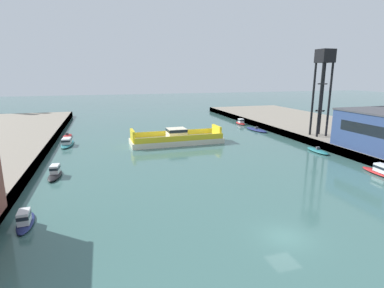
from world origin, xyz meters
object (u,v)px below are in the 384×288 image
(chain_ferry, at_px, (177,139))
(moored_boat_near_left, at_px, (25,220))
(moored_boat_mid_right, at_px, (380,171))
(moored_boat_far_right, at_px, (256,130))
(moored_boat_upstream_a, at_px, (55,173))
(moored_boat_upstream_b, at_px, (67,142))
(moored_boat_far_left, at_px, (67,136))
(moored_boat_near_right, at_px, (241,122))
(crane_tower, at_px, (324,72))
(moored_boat_mid_left, at_px, (318,151))

(chain_ferry, distance_m, moored_boat_near_left, 37.43)
(moored_boat_mid_right, relative_size, moored_boat_far_right, 0.72)
(moored_boat_near_left, height_order, moored_boat_mid_right, moored_boat_mid_right)
(moored_boat_mid_right, bearing_deg, moored_boat_upstream_a, 164.75)
(moored_boat_mid_right, xyz_separation_m, moored_boat_upstream_b, (-45.13, 32.43, -0.02))
(moored_boat_near_left, height_order, moored_boat_upstream_b, moored_boat_near_left)
(moored_boat_upstream_a, bearing_deg, moored_boat_far_left, 92.29)
(chain_ferry, height_order, moored_boat_upstream_b, chain_ferry)
(moored_boat_near_right, xyz_separation_m, moored_boat_mid_right, (-0.01, -46.52, -0.01))
(chain_ferry, relative_size, moored_boat_far_right, 2.30)
(moored_boat_near_right, relative_size, crane_tower, 0.28)
(chain_ferry, height_order, moored_boat_near_left, chain_ferry)
(moored_boat_near_right, bearing_deg, moored_boat_mid_left, -90.09)
(moored_boat_upstream_a, relative_size, moored_boat_upstream_b, 0.66)
(moored_boat_mid_left, relative_size, crane_tower, 0.33)
(moored_boat_near_right, xyz_separation_m, crane_tower, (5.45, -26.03, 14.00))
(moored_boat_near_right, bearing_deg, moored_boat_far_right, -92.32)
(chain_ferry, xyz_separation_m, moored_boat_far_left, (-22.51, 13.01, -0.72))
(moored_boat_near_left, relative_size, moored_boat_upstream_b, 0.62)
(moored_boat_near_right, height_order, moored_boat_far_right, moored_boat_near_right)
(moored_boat_upstream_b, bearing_deg, chain_ferry, -11.78)
(moored_boat_near_left, height_order, crane_tower, crane_tower)
(moored_boat_mid_left, bearing_deg, moored_boat_mid_right, -89.80)
(moored_boat_far_left, relative_size, crane_tower, 0.29)
(chain_ferry, relative_size, crane_tower, 1.10)
(moored_boat_near_left, bearing_deg, moored_boat_far_right, 40.56)
(moored_boat_mid_left, xyz_separation_m, moored_boat_upstream_a, (-44.71, -1.18, 0.34))
(moored_boat_upstream_b, height_order, crane_tower, crane_tower)
(moored_boat_near_right, xyz_separation_m, moored_boat_upstream_a, (-44.76, -34.32, 0.01))
(chain_ferry, xyz_separation_m, crane_tower, (28.85, -7.40, 13.61))
(moored_boat_upstream_a, bearing_deg, moored_boat_near_left, -93.01)
(moored_boat_mid_right, relative_size, moored_boat_upstream_b, 0.75)
(chain_ferry, distance_m, crane_tower, 32.75)
(chain_ferry, bearing_deg, moored_boat_near_left, -126.24)
(moored_boat_mid_left, xyz_separation_m, moored_boat_far_right, (-0.36, 22.93, -0.02))
(moored_boat_mid_left, bearing_deg, moored_boat_far_left, 149.03)
(moored_boat_mid_left, bearing_deg, moored_boat_upstream_a, -178.48)
(chain_ferry, bearing_deg, moored_boat_far_right, 20.11)
(moored_boat_far_right, relative_size, moored_boat_upstream_b, 1.03)
(chain_ferry, distance_m, moored_boat_mid_left, 27.50)
(moored_boat_near_right, bearing_deg, moored_boat_upstream_b, -162.67)
(moored_boat_far_left, distance_m, crane_tower, 57.10)
(moored_boat_near_left, distance_m, moored_boat_upstream_a, 14.52)
(moored_boat_mid_left, height_order, moored_boat_upstream_a, moored_boat_upstream_a)
(crane_tower, bearing_deg, chain_ferry, 165.61)
(moored_boat_upstream_a, bearing_deg, moored_boat_mid_right, -15.25)
(moored_boat_near_right, relative_size, moored_boat_upstream_a, 0.92)
(moored_boat_mid_left, distance_m, moored_boat_far_right, 22.93)
(moored_boat_far_right, height_order, moored_boat_upstream_b, moored_boat_upstream_b)
(moored_boat_upstream_b, bearing_deg, moored_boat_near_left, -90.64)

